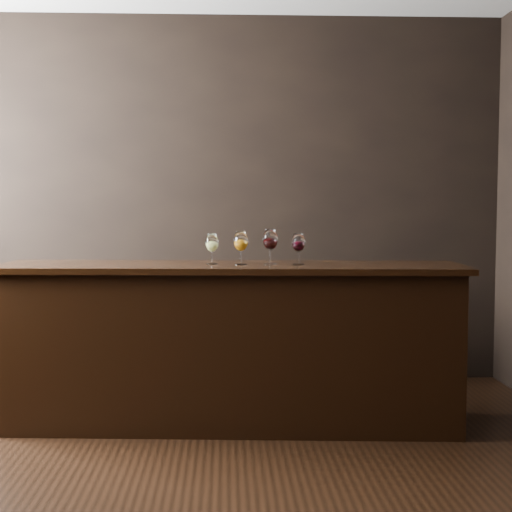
{
  "coord_description": "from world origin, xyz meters",
  "views": [
    {
      "loc": [
        0.38,
        -3.24,
        1.36
      ],
      "look_at": [
        0.57,
        1.12,
        1.05
      ],
      "focal_mm": 50.0,
      "sensor_mm": 36.0,
      "label": 1
    }
  ],
  "objects_px": {
    "bar_counter": "(230,348)",
    "glass_red_a": "(270,240)",
    "glass_red_b": "(299,243)",
    "back_bar_shelf": "(102,328)",
    "glass_white": "(212,243)",
    "glass_amber": "(241,242)"
  },
  "relations": [
    {
      "from": "bar_counter",
      "to": "glass_red_a",
      "type": "xyz_separation_m",
      "value": [
        0.25,
        -0.0,
        0.67
      ]
    },
    {
      "from": "glass_red_b",
      "to": "bar_counter",
      "type": "bearing_deg",
      "value": 175.7
    },
    {
      "from": "back_bar_shelf",
      "to": "glass_white",
      "type": "relative_size",
      "value": 13.4
    },
    {
      "from": "back_bar_shelf",
      "to": "glass_red_a",
      "type": "relative_size",
      "value": 11.64
    },
    {
      "from": "bar_counter",
      "to": "glass_red_a",
      "type": "relative_size",
      "value": 12.64
    },
    {
      "from": "back_bar_shelf",
      "to": "glass_red_b",
      "type": "bearing_deg",
      "value": -34.81
    },
    {
      "from": "glass_red_b",
      "to": "glass_amber",
      "type": "bearing_deg",
      "value": 178.71
    },
    {
      "from": "back_bar_shelf",
      "to": "glass_white",
      "type": "distance_m",
      "value": 1.39
    },
    {
      "from": "glass_red_a",
      "to": "glass_red_b",
      "type": "xyz_separation_m",
      "value": [
        0.17,
        -0.03,
        -0.02
      ]
    },
    {
      "from": "bar_counter",
      "to": "back_bar_shelf",
      "type": "xyz_separation_m",
      "value": [
        -0.94,
        0.91,
        -0.03
      ]
    },
    {
      "from": "bar_counter",
      "to": "glass_red_a",
      "type": "height_order",
      "value": "glass_red_a"
    },
    {
      "from": "glass_red_a",
      "to": "glass_white",
      "type": "bearing_deg",
      "value": 175.38
    },
    {
      "from": "bar_counter",
      "to": "glass_amber",
      "type": "relative_size",
      "value": 13.37
    },
    {
      "from": "bar_counter",
      "to": "glass_white",
      "type": "xyz_separation_m",
      "value": [
        -0.11,
        0.02,
        0.65
      ]
    },
    {
      "from": "glass_red_a",
      "to": "bar_counter",
      "type": "bearing_deg",
      "value": 178.98
    },
    {
      "from": "glass_red_a",
      "to": "glass_amber",
      "type": "bearing_deg",
      "value": -173.94
    },
    {
      "from": "glass_white",
      "to": "glass_red_a",
      "type": "distance_m",
      "value": 0.36
    },
    {
      "from": "glass_white",
      "to": "glass_amber",
      "type": "distance_m",
      "value": 0.18
    },
    {
      "from": "glass_white",
      "to": "glass_amber",
      "type": "height_order",
      "value": "glass_amber"
    },
    {
      "from": "glass_amber",
      "to": "glass_red_b",
      "type": "bearing_deg",
      "value": -1.29
    },
    {
      "from": "glass_white",
      "to": "glass_red_a",
      "type": "height_order",
      "value": "glass_red_a"
    },
    {
      "from": "glass_white",
      "to": "glass_red_a",
      "type": "bearing_deg",
      "value": -4.62
    }
  ]
}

